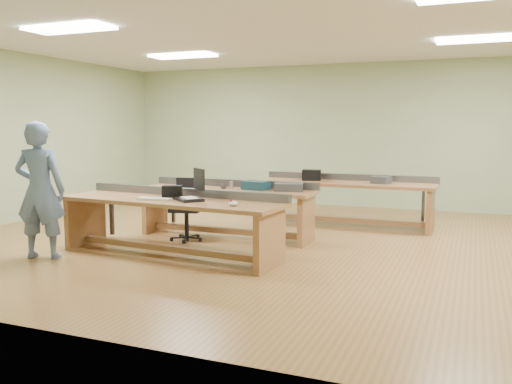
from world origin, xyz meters
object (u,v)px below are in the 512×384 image
at_px(laptop_base, 189,199).
at_px(parts_bin_grey, 289,187).
at_px(workbench_back, 345,193).
at_px(parts_bin_teal, 256,185).
at_px(camera_bag, 172,192).
at_px(workbench_front, 171,213).
at_px(task_chair, 187,218).
at_px(mug, 224,186).
at_px(drinks_can, 231,185).
at_px(person, 40,190).
at_px(workbench_mid, 227,201).

xyz_separation_m(laptop_base, parts_bin_grey, (0.83, 1.48, 0.04)).
height_order(workbench_back, parts_bin_teal, parts_bin_teal).
xyz_separation_m(workbench_back, camera_bag, (-1.63, -2.98, 0.28)).
xyz_separation_m(workbench_front, task_chair, (-0.28, 0.93, -0.22)).
xyz_separation_m(workbench_front, parts_bin_teal, (0.63, 1.42, 0.25)).
distance_m(task_chair, parts_bin_grey, 1.58).
height_order(workbench_back, mug, workbench_back).
bearing_deg(mug, camera_bag, -95.68).
bearing_deg(workbench_back, camera_bag, -117.96).
relative_size(parts_bin_grey, mug, 3.78).
bearing_deg(drinks_can, task_chair, -137.64).
bearing_deg(task_chair, person, -138.52).
bearing_deg(camera_bag, person, -174.26).
bearing_deg(task_chair, laptop_base, -72.56).
bearing_deg(task_chair, parts_bin_grey, 5.90).
bearing_deg(person, workbench_mid, -144.86).
xyz_separation_m(camera_bag, parts_bin_grey, (1.14, 1.38, -0.03)).
relative_size(parts_bin_teal, mug, 3.34).
distance_m(camera_bag, mug, 1.30).
distance_m(person, parts_bin_teal, 3.02).
relative_size(laptop_base, parts_bin_grey, 0.84).
bearing_deg(parts_bin_teal, mug, -171.55).
distance_m(parts_bin_grey, mug, 1.02).
bearing_deg(parts_bin_grey, workbench_mid, -176.87).
height_order(parts_bin_grey, drinks_can, parts_bin_grey).
bearing_deg(parts_bin_grey, person, -140.16).
xyz_separation_m(workbench_front, drinks_can, (0.23, 1.40, 0.24)).
xyz_separation_m(camera_bag, drinks_can, (0.23, 1.35, -0.03)).
xyz_separation_m(camera_bag, mug, (0.13, 1.30, -0.04)).
bearing_deg(task_chair, mug, 32.24).
distance_m(workbench_mid, parts_bin_teal, 0.53).
height_order(mug, drinks_can, drinks_can).
bearing_deg(laptop_base, workbench_front, -150.19).
distance_m(workbench_back, camera_bag, 3.40).
bearing_deg(camera_bag, laptop_base, -41.68).
height_order(workbench_front, task_chair, task_chair).
height_order(workbench_back, task_chair, task_chair).
xyz_separation_m(workbench_front, workbench_back, (1.63, 3.02, -0.00)).
bearing_deg(drinks_can, workbench_mid, -158.34).
distance_m(workbench_front, parts_bin_grey, 1.85).
distance_m(task_chair, drinks_can, 0.83).
bearing_deg(workbench_mid, workbench_front, -97.00).
bearing_deg(person, task_chair, -142.46).
height_order(workbench_front, camera_bag, camera_bag).
bearing_deg(workbench_back, task_chair, -131.59).
height_order(camera_bag, mug, camera_bag).
distance_m(person, mug, 2.64).
distance_m(workbench_mid, drinks_can, 0.26).
relative_size(workbench_back, task_chair, 3.29).
distance_m(workbench_mid, camera_bag, 1.37).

